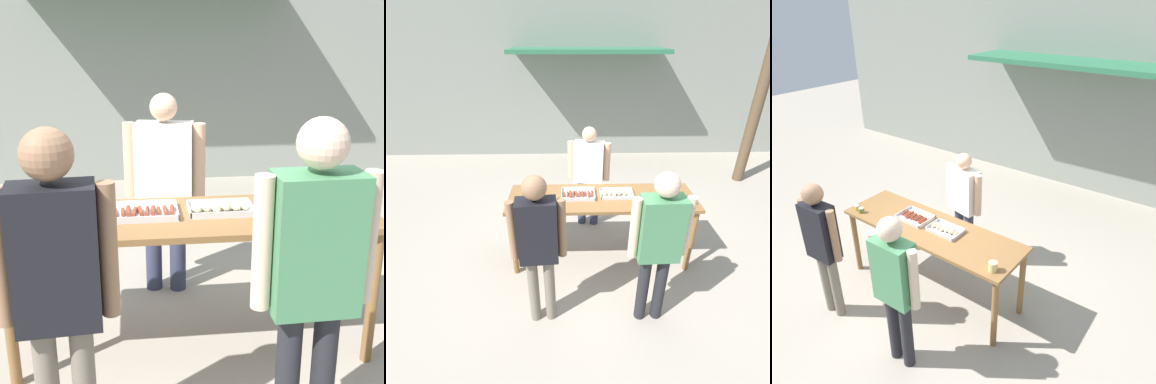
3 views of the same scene
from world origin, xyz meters
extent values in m
plane|color=#A39989|center=(0.00, 0.00, 0.00)|extent=(24.00, 24.00, 0.00)
cube|color=gray|center=(0.00, 4.00, 2.25)|extent=(12.00, 0.12, 4.50)
cube|color=#2D704C|center=(0.00, 3.45, 2.40)|extent=(3.20, 1.00, 0.08)
cube|color=brown|center=(0.00, 0.00, 0.91)|extent=(2.31, 0.71, 0.04)
cylinder|color=brown|center=(-1.09, -0.29, 0.45)|extent=(0.07, 0.07, 0.89)
cylinder|color=brown|center=(1.09, -0.29, 0.45)|extent=(0.07, 0.07, 0.89)
cylinder|color=brown|center=(-1.09, 0.29, 0.45)|extent=(0.07, 0.07, 0.89)
cylinder|color=brown|center=(1.09, 0.29, 0.45)|extent=(0.07, 0.07, 0.89)
cube|color=silver|center=(-0.30, 0.04, 0.94)|extent=(0.42, 0.31, 0.01)
cube|color=silver|center=(-0.30, -0.11, 0.96)|extent=(0.42, 0.01, 0.03)
cube|color=silver|center=(-0.30, 0.19, 0.96)|extent=(0.42, 0.01, 0.03)
cube|color=silver|center=(-0.50, 0.04, 0.96)|extent=(0.01, 0.31, 0.03)
cube|color=silver|center=(-0.09, 0.04, 0.96)|extent=(0.01, 0.31, 0.03)
cylinder|color=brown|center=(-0.47, 0.05, 0.95)|extent=(0.03, 0.13, 0.02)
cylinder|color=brown|center=(-0.43, 0.05, 0.95)|extent=(0.03, 0.11, 0.02)
cylinder|color=brown|center=(-0.39, 0.05, 0.96)|extent=(0.03, 0.15, 0.03)
cylinder|color=brown|center=(-0.35, 0.03, 0.95)|extent=(0.04, 0.14, 0.03)
cylinder|color=brown|center=(-0.32, 0.04, 0.96)|extent=(0.04, 0.13, 0.03)
cylinder|color=brown|center=(-0.28, 0.05, 0.95)|extent=(0.03, 0.14, 0.02)
cylinder|color=brown|center=(-0.24, 0.05, 0.96)|extent=(0.03, 0.13, 0.03)
cylinder|color=brown|center=(-0.20, 0.05, 0.95)|extent=(0.02, 0.11, 0.02)
cylinder|color=brown|center=(-0.16, 0.03, 0.96)|extent=(0.03, 0.14, 0.03)
cylinder|color=brown|center=(-0.12, 0.05, 0.96)|extent=(0.04, 0.15, 0.03)
cube|color=silver|center=(0.19, 0.04, 0.94)|extent=(0.41, 0.26, 0.01)
cube|color=silver|center=(0.19, -0.08, 0.96)|extent=(0.41, 0.01, 0.03)
cube|color=silver|center=(0.19, 0.17, 0.96)|extent=(0.41, 0.01, 0.03)
cube|color=silver|center=(-0.02, 0.04, 0.96)|extent=(0.01, 0.26, 0.03)
cube|color=silver|center=(0.39, 0.04, 0.96)|extent=(0.01, 0.26, 0.03)
ellipsoid|color=beige|center=(0.03, 0.04, 0.96)|extent=(0.07, 0.12, 0.05)
ellipsoid|color=beige|center=(0.09, 0.04, 0.97)|extent=(0.07, 0.11, 0.05)
ellipsoid|color=beige|center=(0.16, 0.04, 0.96)|extent=(0.07, 0.12, 0.04)
ellipsoid|color=beige|center=(0.22, 0.05, 0.97)|extent=(0.08, 0.12, 0.05)
ellipsoid|color=beige|center=(0.28, 0.05, 0.97)|extent=(0.08, 0.13, 0.05)
ellipsoid|color=beige|center=(0.34, 0.05, 0.96)|extent=(0.05, 0.11, 0.04)
cylinder|color=gold|center=(-1.02, -0.24, 0.96)|extent=(0.06, 0.06, 0.06)
cylinder|color=#B2B2B7|center=(-1.02, -0.24, 1.00)|extent=(0.06, 0.06, 0.01)
cylinder|color=#567A38|center=(-0.93, -0.25, 0.96)|extent=(0.06, 0.06, 0.06)
cylinder|color=#B2B2B7|center=(-0.93, -0.25, 1.00)|extent=(0.06, 0.06, 0.01)
cylinder|color=#DBC67A|center=(1.01, -0.23, 0.99)|extent=(0.09, 0.09, 0.10)
cylinder|color=#333851|center=(-0.21, 0.84, 0.38)|extent=(0.13, 0.13, 0.76)
cylinder|color=#333851|center=(-0.02, 0.81, 0.38)|extent=(0.13, 0.13, 0.76)
cube|color=silver|center=(-0.12, 0.82, 1.06)|extent=(0.46, 0.31, 0.60)
sphere|color=#DBAD89|center=(-0.12, 0.82, 1.48)|extent=(0.21, 0.21, 0.21)
cylinder|color=#DBAD89|center=(-0.38, 0.87, 1.07)|extent=(0.10, 0.10, 0.57)
cylinder|color=#DBAD89|center=(0.14, 0.78, 1.07)|extent=(0.10, 0.10, 0.57)
cylinder|color=#756B5B|center=(-0.61, -0.98, 0.41)|extent=(0.11, 0.11, 0.81)
cylinder|color=#756B5B|center=(-0.77, -0.99, 0.41)|extent=(0.11, 0.11, 0.81)
cube|color=black|center=(-0.69, -0.99, 1.13)|extent=(0.38, 0.23, 0.64)
sphere|color=#936B4C|center=(-0.69, -0.99, 1.58)|extent=(0.22, 0.22, 0.22)
cylinder|color=#936B4C|center=(-0.47, -0.97, 1.15)|extent=(0.08, 0.08, 0.61)
cylinder|color=#936B4C|center=(-0.91, -1.00, 1.15)|extent=(0.08, 0.08, 0.61)
cylinder|color=#232328|center=(0.52, -0.99, 0.41)|extent=(0.12, 0.12, 0.82)
cylinder|color=#232328|center=(0.35, -1.00, 0.41)|extent=(0.12, 0.12, 0.82)
cube|color=#478456|center=(0.43, -1.00, 1.15)|extent=(0.40, 0.23, 0.65)
sphere|color=beige|center=(0.43, -1.00, 1.60)|extent=(0.22, 0.22, 0.22)
cylinder|color=beige|center=(0.68, -0.99, 1.16)|extent=(0.09, 0.09, 0.62)
cylinder|color=beige|center=(0.19, -1.00, 1.16)|extent=(0.09, 0.09, 0.62)
camera|label=1|loc=(-0.35, -3.09, 2.09)|focal=50.00mm
camera|label=2|loc=(-0.38, -3.23, 2.74)|focal=28.00mm
camera|label=3|loc=(2.52, -2.77, 3.34)|focal=35.00mm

